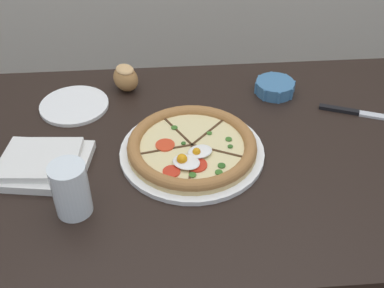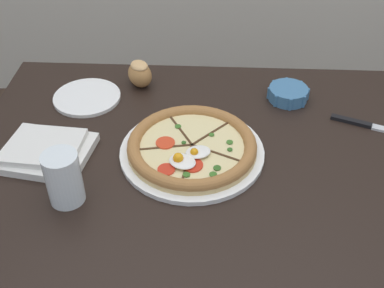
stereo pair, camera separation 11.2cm
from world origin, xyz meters
The scene contains 8 objects.
dining_table centered at (0.00, 0.00, 0.63)m, with size 1.26×0.79×0.74m.
pizza centered at (-0.09, -0.01, 0.76)m, with size 0.34×0.34×0.05m.
ramekin_bowl centered at (0.16, 0.23, 0.76)m, with size 0.11×0.11×0.04m.
napkin_folded centered at (-0.43, -0.04, 0.76)m, with size 0.23×0.20×0.04m.
bread_piece_near centered at (-0.25, 0.28, 0.78)m, with size 0.10×0.10×0.07m.
knife_main centered at (0.38, 0.11, 0.75)m, with size 0.23×0.11×0.01m.
water_glass centered at (-0.34, -0.17, 0.80)m, with size 0.07×0.07×0.12m.
side_saucer centered at (-0.39, 0.21, 0.75)m, with size 0.18×0.18×0.01m.
Camera 2 is at (-0.05, -0.88, 1.48)m, focal length 45.00 mm.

